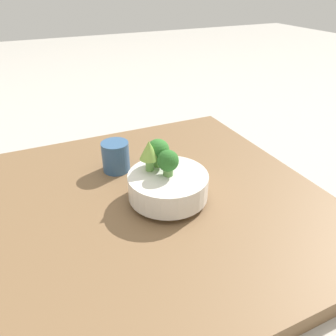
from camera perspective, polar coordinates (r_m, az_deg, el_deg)
The scene contains 7 objects.
ground_plane at distance 0.90m, azimuth -2.58°, elevation -7.65°, with size 6.00×6.00×0.00m, color #ADA89E.
table at distance 0.88m, azimuth -2.61°, elevation -6.44°, with size 0.88×0.87×0.05m.
bowl at distance 0.83m, azimuth 0.00°, elevation -3.13°, with size 0.20×0.20×0.08m.
broccoli_floret_center at distance 0.80m, azimuth 0.00°, elevation 1.14°, with size 0.05×0.05×0.07m.
romanesco_piece_near at distance 0.81m, azimuth -3.35°, elevation 2.90°, with size 0.05×0.05×0.08m.
broccoli_floret_front at distance 0.84m, azimuth -1.76°, elevation 2.96°, with size 0.06×0.06×0.07m.
cup at distance 0.98m, azimuth -9.09°, elevation 1.99°, with size 0.08×0.08×0.09m.
Camera 1 is at (0.26, 0.65, 0.56)m, focal length 35.00 mm.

